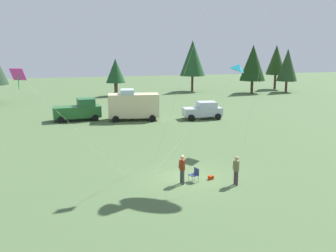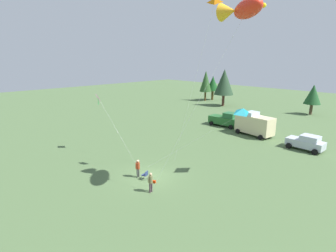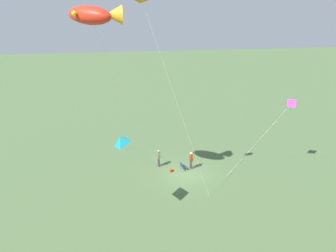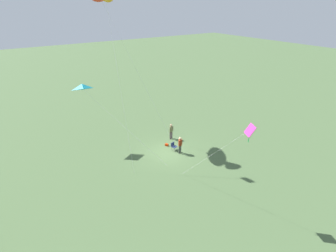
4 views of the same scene
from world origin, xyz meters
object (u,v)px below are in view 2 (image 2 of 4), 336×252
Objects in this scene: kite_delta_orange at (214,2)px; kite_delta_teal at (243,111)px; folding_chair at (145,175)px; person_spectator at (138,167)px; truck_green_flatbed at (225,120)px; kite_large_fish at (243,9)px; van_camper_beige at (254,124)px; person_kite_flyer at (151,181)px; backpack_on_grass at (154,182)px; car_silver_compact at (306,142)px; kite_diamond_rainbow at (99,100)px.

kite_delta_orange is 9.34m from kite_delta_teal.
person_spectator is at bearing -1.51° from folding_chair.
kite_large_fish is at bearing -59.18° from truck_green_flatbed.
van_camper_beige reaches higher than person_spectator.
truck_green_flatbed is at bearing -93.16° from person_spectator.
person_kite_flyer is 0.12× the size of kite_large_fish.
person_kite_flyer reaches higher than backpack_on_grass.
person_kite_flyer is 2.49m from folding_chair.
person_kite_flyer is 0.11× the size of kite_delta_orange.
backpack_on_grass is 20.41m from van_camper_beige.
car_silver_compact is 20.87m from kite_delta_orange.
kite_diamond_rainbow reaches higher than van_camper_beige.
backpack_on_grass is at bearing -106.11° from car_silver_compact.
folding_chair is at bearing 98.35° from van_camper_beige.
person_spectator is at bearing -110.81° from car_silver_compact.
car_silver_compact is 0.63× the size of kite_diamond_rainbow.
person_kite_flyer is at bearing 103.97° from van_camper_beige.
person_spectator is 0.26× the size of kite_diamond_rainbow.
person_spectator is (-0.84, -0.20, 0.53)m from folding_chair.
backpack_on_grass is 15.86m from kite_delta_orange.
van_camper_beige reaches higher than car_silver_compact.
kite_delta_teal reaches higher than van_camper_beige.
kite_delta_orange reaches higher than folding_chair.
kite_large_fish is at bearing 120.45° from van_camper_beige.
kite_diamond_rainbow is (-9.23, -19.34, 4.61)m from van_camper_beige.
kite_large_fish reaches higher than person_spectator.
truck_green_flatbed is at bearing 80.49° from kite_diamond_rainbow.
kite_large_fish is 0.96× the size of kite_delta_orange.
truck_green_flatbed is at bearing 119.27° from kite_delta_orange.
kite_delta_teal is at bearing -95.46° from car_silver_compact.
backpack_on_grass is at bearing 101.38° from van_camper_beige.
kite_diamond_rainbow is at bearing -171.43° from kite_large_fish.
kite_delta_teal is at bearing -122.81° from person_kite_flyer.
car_silver_compact is 20.45m from kite_large_fish.
kite_delta_orange reaches higher than truck_green_flatbed.
person_spectator is 0.41× the size of car_silver_compact.
truck_green_flatbed is (-8.10, 22.91, 0.08)m from person_kite_flyer.
kite_large_fish is (-0.53, -15.59, 13.22)m from car_silver_compact.
kite_delta_orange is at bearing -128.22° from kite_delta_teal.
car_silver_compact is 0.51× the size of kite_delta_teal.
van_camper_beige reaches higher than truck_green_flatbed.
car_silver_compact is 0.27× the size of kite_delta_orange.
folding_chair is at bearing -36.97° from person_kite_flyer.
kite_delta_teal is at bearing 120.91° from van_camper_beige.
person_spectator is 0.34× the size of truck_green_flatbed.
person_kite_flyer is 14.74m from kite_large_fish.
kite_large_fish is at bearing -69.44° from kite_delta_teal.
backpack_on_grass is (-1.06, 1.27, -0.91)m from person_kite_flyer.
kite_large_fish is 2.18× the size of kite_diamond_rainbow.
person_spectator is at bearing -26.33° from person_kite_flyer.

